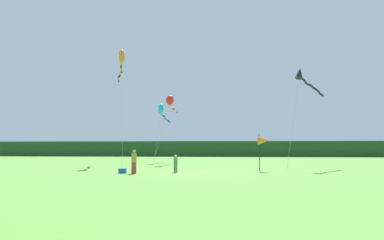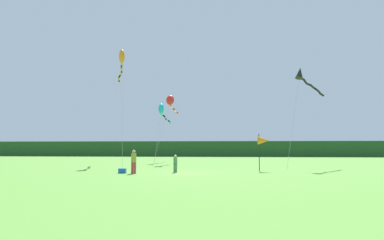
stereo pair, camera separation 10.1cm
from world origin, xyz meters
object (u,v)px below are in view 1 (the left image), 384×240
object	(u,v)px
banner_flag_pole	(263,141)
person_adult	(134,160)
cooler_box	(123,171)
kite_orange	(121,59)
kite_red	(170,101)
kite_black	(303,77)
person_child	(176,163)
kite_cyan	(162,111)

from	to	relation	value
banner_flag_pole	person_adult	bearing A→B (deg)	-158.87
cooler_box	kite_orange	bearing A→B (deg)	108.96
kite_red	kite_black	world-z (taller)	kite_black
cooler_box	person_child	bearing A→B (deg)	16.81
person_child	kite_cyan	world-z (taller)	kite_cyan
cooler_box	kite_red	xyz separation A→B (m)	(1.17, 14.09, 7.11)
kite_orange	kite_black	world-z (taller)	kite_orange
kite_red	kite_black	xyz separation A→B (m)	(13.67, -6.34, 1.23)
cooler_box	kite_orange	xyz separation A→B (m)	(-3.98, 11.58, 11.56)
person_child	kite_red	world-z (taller)	kite_red
cooler_box	kite_red	world-z (taller)	kite_red
kite_orange	kite_cyan	bearing A→B (deg)	60.46
cooler_box	kite_orange	world-z (taller)	kite_orange
kite_red	kite_cyan	size ratio (longest dim) A/B	1.07
kite_cyan	kite_orange	size ratio (longest dim) A/B	0.59
person_adult	cooler_box	world-z (taller)	person_adult
person_child	cooler_box	bearing A→B (deg)	-163.19
banner_flag_pole	kite_red	distance (m)	15.03
kite_red	kite_cyan	bearing A→B (deg)	115.37
person_adult	kite_orange	xyz separation A→B (m)	(-4.91, 11.88, 10.78)
person_adult	person_child	distance (m)	3.18
person_adult	kite_red	world-z (taller)	kite_red
person_adult	person_child	world-z (taller)	person_adult
banner_flag_pole	kite_cyan	world-z (taller)	kite_cyan
kite_red	kite_orange	world-z (taller)	kite_orange
kite_red	cooler_box	bearing A→B (deg)	-94.76
kite_red	kite_black	bearing A→B (deg)	-24.88
person_adult	kite_cyan	world-z (taller)	kite_cyan
banner_flag_pole	kite_red	bearing A→B (deg)	131.46
cooler_box	banner_flag_pole	world-z (taller)	banner_flag_pole
kite_cyan	kite_black	size ratio (longest dim) A/B	0.80
person_adult	kite_orange	distance (m)	16.78
banner_flag_pole	kite_black	bearing A→B (deg)	45.42
person_child	kite_black	size ratio (longest dim) A/B	0.14
person_adult	cooler_box	xyz separation A→B (m)	(-0.93, 0.30, -0.78)
person_child	banner_flag_pole	size ratio (longest dim) A/B	0.45
cooler_box	kite_cyan	size ratio (longest dim) A/B	0.07
person_adult	kite_red	distance (m)	15.72
kite_orange	person_child	bearing A→B (deg)	-53.47
person_adult	kite_black	xyz separation A→B (m)	(13.91, 8.05, 7.56)
kite_red	banner_flag_pole	bearing A→B (deg)	-48.54
person_child	kite_orange	size ratio (longest dim) A/B	0.10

